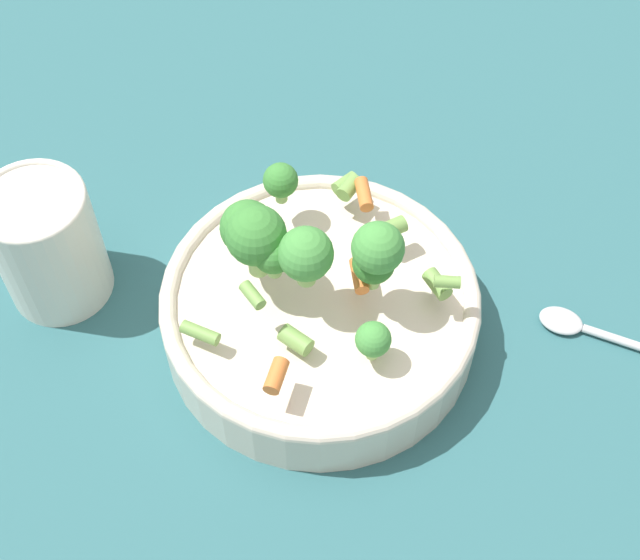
# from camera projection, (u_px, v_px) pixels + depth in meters

# --- Properties ---
(ground_plane) EXTENTS (3.00, 3.00, 0.00)m
(ground_plane) POSITION_uv_depth(u_px,v_px,m) (320.00, 330.00, 0.73)
(ground_plane) COLOR #2D6066
(bowl) EXTENTS (0.25, 0.25, 0.05)m
(bowl) POSITION_uv_depth(u_px,v_px,m) (320.00, 310.00, 0.71)
(bowl) COLOR beige
(bowl) RESTS_ON ground_plane
(pasta_salad) EXTENTS (0.18, 0.19, 0.08)m
(pasta_salad) POSITION_uv_depth(u_px,v_px,m) (301.00, 247.00, 0.65)
(pasta_salad) COLOR #8CB766
(pasta_salad) RESTS_ON bowl
(cup) EXTENTS (0.09, 0.09, 0.11)m
(cup) POSITION_uv_depth(u_px,v_px,m) (47.00, 244.00, 0.71)
(cup) COLOR silver
(cup) RESTS_ON ground_plane
(spoon) EXTENTS (0.16, 0.11, 0.01)m
(spoon) POSITION_uv_depth(u_px,v_px,m) (608.00, 336.00, 0.72)
(spoon) COLOR silver
(spoon) RESTS_ON ground_plane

